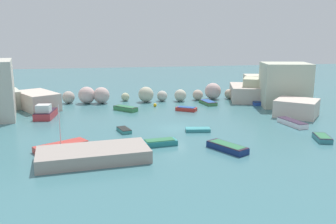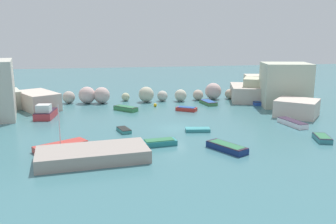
% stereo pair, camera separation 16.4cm
% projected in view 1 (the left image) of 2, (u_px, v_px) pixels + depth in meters
% --- Properties ---
extents(cove_water, '(160.00, 160.00, 0.00)m').
position_uv_depth(cove_water, '(175.00, 128.00, 43.12)').
color(cove_water, '#3F737B').
rests_on(cove_water, ground).
extents(cliff_headland_right, '(25.94, 21.69, 6.62)m').
position_uv_depth(cliff_headland_right, '(291.00, 90.00, 57.78)').
color(cliff_headland_right, beige).
rests_on(cliff_headland_right, ground).
extents(rock_breakwater, '(31.63, 3.59, 2.75)m').
position_uv_depth(rock_breakwater, '(140.00, 95.00, 59.51)').
color(rock_breakwater, beige).
rests_on(rock_breakwater, ground).
extents(stone_dock, '(10.06, 5.53, 1.12)m').
position_uv_depth(stone_dock, '(93.00, 155.00, 31.99)').
color(stone_dock, '#9E9188').
rests_on(stone_dock, ground).
extents(channel_buoy, '(0.52, 0.52, 0.52)m').
position_uv_depth(channel_buoy, '(155.00, 105.00, 55.63)').
color(channel_buoy, gold).
rests_on(channel_buoy, cove_water).
extents(moored_boat_0, '(1.64, 2.57, 0.43)m').
position_uv_depth(moored_boat_0, '(124.00, 130.00, 41.39)').
color(moored_boat_0, teal).
rests_on(moored_boat_0, cove_water).
extents(moored_boat_1, '(2.06, 3.88, 0.54)m').
position_uv_depth(moored_boat_1, '(208.00, 102.00, 57.58)').
color(moored_boat_1, '#407A47').
rests_on(moored_boat_1, cove_water).
extents(moored_boat_2, '(5.19, 4.06, 4.41)m').
position_uv_depth(moored_boat_2, '(61.00, 146.00, 35.18)').
color(moored_boat_2, '#C43B33').
rests_on(moored_boat_2, cove_water).
extents(moored_boat_3, '(3.28, 4.42, 0.64)m').
position_uv_depth(moored_boat_3, '(227.00, 147.00, 34.81)').
color(moored_boat_3, navy).
rests_on(moored_boat_3, cove_water).
extents(moored_boat_4, '(3.50, 3.62, 0.65)m').
position_uv_depth(moored_boat_4, '(126.00, 108.00, 52.70)').
color(moored_boat_4, '#39844D').
rests_on(moored_boat_4, cove_water).
extents(moored_boat_5, '(1.49, 3.14, 0.62)m').
position_uv_depth(moored_boat_5, '(255.00, 102.00, 57.68)').
color(moored_boat_5, blue).
rests_on(moored_boat_5, cove_water).
extents(moored_boat_6, '(1.92, 4.52, 0.65)m').
position_uv_depth(moored_boat_6, '(292.00, 123.00, 44.33)').
color(moored_boat_6, white).
rests_on(moored_boat_6, cove_water).
extents(moored_boat_7, '(2.10, 3.08, 0.56)m').
position_uv_depth(moored_boat_7, '(322.00, 138.00, 38.05)').
color(moored_boat_7, teal).
rests_on(moored_boat_7, cove_water).
extents(moored_boat_8, '(3.15, 2.62, 0.59)m').
position_uv_depth(moored_boat_8, '(186.00, 109.00, 52.63)').
color(moored_boat_8, red).
rests_on(moored_boat_8, cove_water).
extents(moored_boat_9, '(3.55, 1.77, 0.61)m').
position_uv_depth(moored_boat_9, '(160.00, 142.00, 36.43)').
color(moored_boat_9, teal).
rests_on(moored_boat_9, cove_water).
extents(moored_boat_10, '(2.67, 4.54, 1.94)m').
position_uv_depth(moored_boat_10, '(45.00, 113.00, 48.09)').
color(moored_boat_10, '#BC353C').
rests_on(moored_boat_10, cove_water).
extents(moored_boat_11, '(2.93, 1.66, 0.39)m').
position_uv_depth(moored_boat_11, '(198.00, 130.00, 41.63)').
color(moored_boat_11, teal).
rests_on(moored_boat_11, cove_water).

